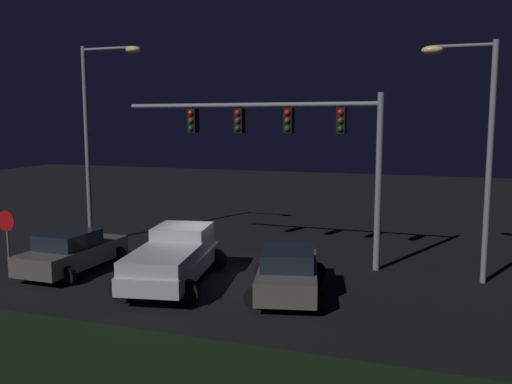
# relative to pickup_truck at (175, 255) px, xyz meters

# --- Properties ---
(ground_plane) EXTENTS (80.00, 80.00, 0.00)m
(ground_plane) POSITION_rel_pickup_truck_xyz_m (0.50, 1.30, -1.00)
(ground_plane) COLOR black
(grass_median) EXTENTS (21.99, 6.05, 0.10)m
(grass_median) POSITION_rel_pickup_truck_xyz_m (0.50, -7.23, -0.95)
(grass_median) COLOR black
(grass_median) RESTS_ON ground_plane
(pickup_truck) EXTENTS (3.54, 5.68, 1.80)m
(pickup_truck) POSITION_rel_pickup_truck_xyz_m (0.00, 0.00, 0.00)
(pickup_truck) COLOR #B7B7BC
(pickup_truck) RESTS_ON ground_plane
(car_sedan) EXTENTS (3.12, 4.70, 1.51)m
(car_sedan) POSITION_rel_pickup_truck_xyz_m (3.96, 0.12, -0.26)
(car_sedan) COLOR #514C47
(car_sedan) RESTS_ON ground_plane
(car_sedan_far) EXTENTS (2.52, 4.42, 1.51)m
(car_sedan_far) POSITION_rel_pickup_truck_xyz_m (-4.24, 0.09, -0.26)
(car_sedan_far) COLOR #514C47
(car_sedan_far) RESTS_ON ground_plane
(traffic_signal_gantry) EXTENTS (10.32, 0.56, 6.50)m
(traffic_signal_gantry) POSITION_rel_pickup_truck_xyz_m (2.91, 3.93, 4.03)
(traffic_signal_gantry) COLOR slate
(traffic_signal_gantry) RESTS_ON ground_plane
(street_lamp_left) EXTENTS (2.96, 0.44, 8.72)m
(street_lamp_left) POSITION_rel_pickup_truck_xyz_m (-6.02, 4.40, 4.48)
(street_lamp_left) COLOR slate
(street_lamp_left) RESTS_ON ground_plane
(street_lamp_right) EXTENTS (2.41, 0.44, 8.09)m
(street_lamp_right) POSITION_rel_pickup_truck_xyz_m (9.44, 3.52, 4.08)
(street_lamp_right) COLOR slate
(street_lamp_right) RESTS_ON ground_plane
(stop_sign) EXTENTS (0.76, 0.08, 2.23)m
(stop_sign) POSITION_rel_pickup_truck_xyz_m (-6.61, -0.52, 0.56)
(stop_sign) COLOR slate
(stop_sign) RESTS_ON ground_plane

